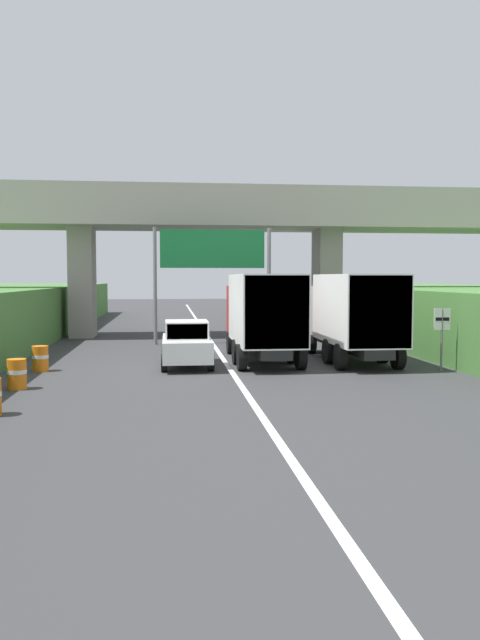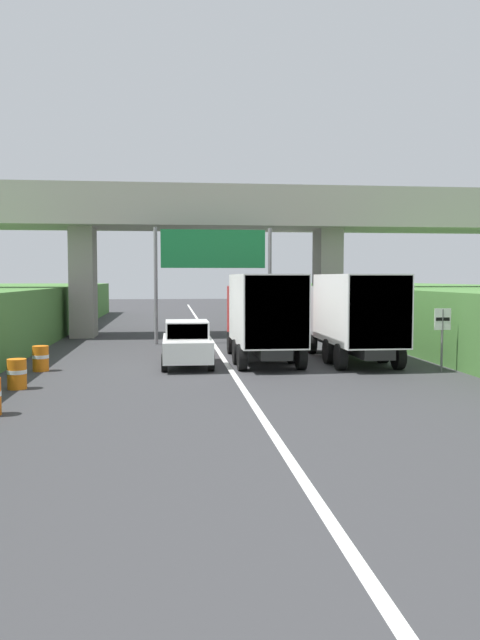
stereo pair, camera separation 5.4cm
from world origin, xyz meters
name	(u,v)px [view 1 (the left image)]	position (x,y,z in m)	size (l,w,h in m)	color
lane_centre_stripe	(217,350)	(0.00, 29.54, 0.00)	(0.20, 99.09, 0.01)	white
overpass_bridge	(207,225)	(0.00, 36.93, 6.32)	(40.00, 4.80, 8.29)	#9E998E
overhead_highway_sign	(213,257)	(0.00, 32.42, 4.32)	(5.88, 0.18, 5.79)	slate
speed_limit_sign	(442,330)	(7.40, 22.22, 1.48)	(0.60, 0.08, 2.23)	slate
truck_black	(279,299)	(5.06, 42.08, 1.93)	(2.44, 7.30, 3.44)	black
truck_red	(262,313)	(1.45, 25.38, 1.93)	(2.44, 7.30, 3.44)	black
truck_silver	(352,313)	(4.97, 25.10, 1.93)	(2.44, 7.30, 3.44)	black
car_white	(187,344)	(-1.54, 24.35, 0.86)	(1.86, 4.10, 1.72)	silver
construction_barrel_4	(17,374)	(-6.69, 20.17, 0.46)	(0.57, 0.57, 0.90)	orange
construction_barrel_5	(40,358)	(-6.72, 23.80, 0.46)	(0.57, 0.57, 0.90)	orange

